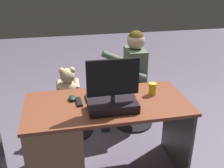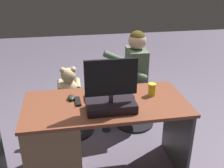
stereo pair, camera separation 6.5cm
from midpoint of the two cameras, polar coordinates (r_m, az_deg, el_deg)
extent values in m
plane|color=#5F5567|center=(2.93, -2.93, -13.42)|extent=(10.00, 10.00, 0.00)
cube|color=brown|center=(2.23, -1.87, -4.32)|extent=(1.37, 0.66, 0.03)
cube|color=olive|center=(2.41, -12.72, -12.95)|extent=(0.44, 0.61, 0.71)
cube|color=#454845|center=(2.60, 12.95, -9.91)|extent=(0.02, 0.59, 0.71)
cube|color=black|center=(2.10, -0.71, -4.77)|extent=(0.39, 0.20, 0.07)
cylinder|color=#333338|center=(2.06, -0.72, -3.11)|extent=(0.04, 0.04, 0.06)
cube|color=black|center=(1.99, -0.75, 1.38)|extent=(0.40, 0.02, 0.29)
cube|color=black|center=(2.00, -0.83, 1.54)|extent=(0.37, 0.00, 0.26)
cube|color=black|center=(2.31, -1.24, -2.65)|extent=(0.42, 0.14, 0.02)
ellipsoid|color=#202D21|center=(2.29, -9.34, -2.98)|extent=(0.06, 0.10, 0.04)
cylinder|color=yellow|center=(2.36, 7.88, -1.06)|extent=(0.07, 0.07, 0.11)
cube|color=black|center=(2.24, -7.92, -3.79)|extent=(0.05, 0.15, 0.02)
cylinder|color=black|center=(3.21, -9.27, -9.64)|extent=(0.51, 0.51, 0.03)
cylinder|color=gray|center=(3.12, -9.50, -6.78)|extent=(0.04, 0.04, 0.35)
cylinder|color=#3A4741|center=(3.02, -9.76, -3.45)|extent=(0.38, 0.38, 0.06)
ellipsoid|color=#CEB186|center=(2.96, -9.94, -1.18)|extent=(0.19, 0.16, 0.20)
sphere|color=#CEB186|center=(2.89, -10.17, 1.78)|extent=(0.16, 0.16, 0.16)
sphere|color=beige|center=(2.96, -10.21, 2.05)|extent=(0.06, 0.06, 0.06)
sphere|color=#CEB186|center=(2.87, -9.16, 2.96)|extent=(0.07, 0.07, 0.07)
sphere|color=#CEB186|center=(2.87, -11.36, 2.78)|extent=(0.07, 0.07, 0.07)
cylinder|color=#CEB186|center=(2.98, -8.17, -0.03)|extent=(0.06, 0.15, 0.10)
cylinder|color=#CEB186|center=(2.98, -11.89, -0.34)|extent=(0.06, 0.15, 0.10)
cylinder|color=#CEB186|center=(3.09, -9.00, -1.41)|extent=(0.07, 0.12, 0.07)
cylinder|color=#CEB186|center=(3.09, -10.89, -1.57)|extent=(0.07, 0.12, 0.07)
cylinder|color=black|center=(3.33, 3.93, -8.06)|extent=(0.47, 0.47, 0.03)
cylinder|color=gray|center=(3.23, 4.03, -5.26)|extent=(0.04, 0.04, 0.35)
cylinder|color=#4F425A|center=(3.14, 4.13, -2.01)|extent=(0.38, 0.38, 0.06)
cube|color=#546952|center=(3.02, 4.29, 2.85)|extent=(0.21, 0.33, 0.51)
sphere|color=#CFA98C|center=(2.92, 4.51, 9.24)|extent=(0.20, 0.20, 0.20)
sphere|color=#483C14|center=(2.91, 4.52, 9.61)|extent=(0.18, 0.18, 0.18)
cylinder|color=#546952|center=(2.78, 2.74, 2.64)|extent=(0.40, 0.09, 0.24)
cylinder|color=#546952|center=(3.14, 0.75, 5.22)|extent=(0.40, 0.09, 0.24)
cylinder|color=#2D3047|center=(2.99, 1.30, -2.23)|extent=(0.37, 0.12, 0.11)
cylinder|color=#2D3047|center=(3.07, -2.07, -6.54)|extent=(0.10, 0.10, 0.43)
cylinder|color=#2D3047|center=(3.15, 0.50, -0.85)|extent=(0.37, 0.12, 0.11)
cylinder|color=#2D3047|center=(3.22, -2.70, -4.99)|extent=(0.10, 0.10, 0.43)
camera|label=1|loc=(0.03, -90.73, -0.33)|focal=42.75mm
camera|label=2|loc=(0.03, 89.27, 0.33)|focal=42.75mm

